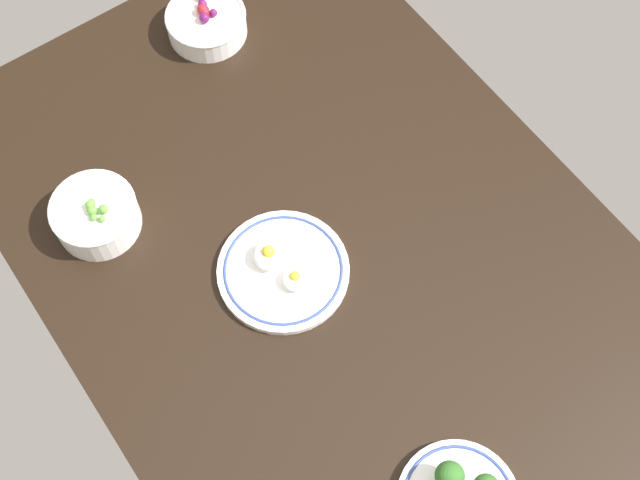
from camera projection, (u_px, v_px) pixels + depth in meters
The scene contains 4 objects.
dining_table at pixel (320, 251), 135.53cm from camera, with size 121.59×82.99×4.00cm, color black.
bowl_berries at pixel (206, 22), 149.71cm from camera, with size 14.28×14.28×6.35cm.
bowl_peas at pixel (96, 215), 132.55cm from camera, with size 13.66×13.66×7.07cm.
plate_eggs at pixel (283, 270), 130.78cm from camera, with size 20.51×20.51×4.91cm.
Camera 1 is at (46.44, -33.17, 124.94)cm, focal length 47.72 mm.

